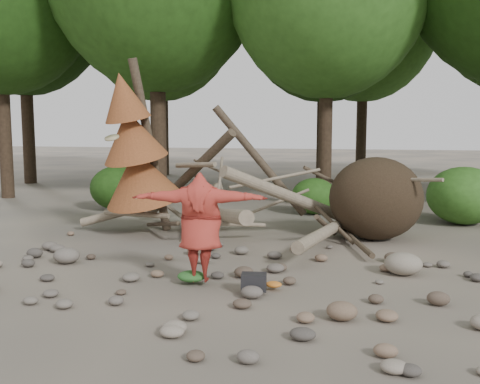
# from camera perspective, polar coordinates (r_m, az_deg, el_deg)

# --- Properties ---
(ground) EXTENTS (120.00, 120.00, 0.00)m
(ground) POSITION_cam_1_polar(r_m,az_deg,el_deg) (9.38, -1.90, -9.60)
(ground) COLOR #514C44
(ground) RESTS_ON ground
(deadfall_pile) EXTENTS (8.55, 5.24, 3.30)m
(deadfall_pile) POSITION_cam_1_polar(r_m,az_deg,el_deg) (13.03, 11.73, -0.82)
(deadfall_pile) COLOR #332619
(deadfall_pile) RESTS_ON ground
(dead_conifer) EXTENTS (2.06, 2.16, 4.35)m
(dead_conifer) POSITION_cam_1_polar(r_m,az_deg,el_deg) (13.26, -11.11, 4.36)
(dead_conifer) COLOR #4C3F30
(dead_conifer) RESTS_ON ground
(bush_left) EXTENTS (1.80, 1.80, 1.44)m
(bush_left) POSITION_cam_1_polar(r_m,az_deg,el_deg) (17.84, -12.86, 0.44)
(bush_left) COLOR #214913
(bush_left) RESTS_ON ground
(bush_mid) EXTENTS (1.40, 1.40, 1.12)m
(bush_mid) POSITION_cam_1_polar(r_m,az_deg,el_deg) (16.68, 7.91, -0.44)
(bush_mid) COLOR #2B5C1A
(bush_mid) RESTS_ON ground
(bush_right) EXTENTS (2.00, 2.00, 1.60)m
(bush_right) POSITION_cam_1_polar(r_m,az_deg,el_deg) (15.99, 22.77, -0.35)
(bush_right) COLOR #366D22
(bush_right) RESTS_ON ground
(frisbee_thrower) EXTENTS (3.11, 1.00, 2.48)m
(frisbee_thrower) POSITION_cam_1_polar(r_m,az_deg,el_deg) (9.01, -4.27, -3.74)
(frisbee_thrower) COLOR #A72F25
(frisbee_thrower) RESTS_ON ground
(backpack) EXTENTS (0.44, 0.33, 0.27)m
(backpack) POSITION_cam_1_polar(r_m,az_deg,el_deg) (8.73, 1.48, -9.94)
(backpack) COLOR black
(backpack) RESTS_ON ground
(cloth_green) EXTENTS (0.49, 0.40, 0.18)m
(cloth_green) POSITION_cam_1_polar(r_m,az_deg,el_deg) (9.27, -5.21, -9.24)
(cloth_green) COLOR #295F26
(cloth_green) RESTS_ON ground
(cloth_orange) EXTENTS (0.27, 0.22, 0.10)m
(cloth_orange) POSITION_cam_1_polar(r_m,az_deg,el_deg) (8.94, 3.61, -10.12)
(cloth_orange) COLOR #C66D22
(cloth_orange) RESTS_ON ground
(boulder_front_right) EXTENTS (0.43, 0.39, 0.26)m
(boulder_front_right) POSITION_cam_1_polar(r_m,az_deg,el_deg) (7.73, 10.82, -12.35)
(boulder_front_right) COLOR brown
(boulder_front_right) RESTS_ON ground
(boulder_mid_right) EXTENTS (0.68, 0.61, 0.41)m
(boulder_mid_right) POSITION_cam_1_polar(r_m,az_deg,el_deg) (10.23, 17.02, -7.33)
(boulder_mid_right) COLOR gray
(boulder_mid_right) RESTS_ON ground
(boulder_mid_left) EXTENTS (0.52, 0.47, 0.31)m
(boulder_mid_left) POSITION_cam_1_polar(r_m,az_deg,el_deg) (11.14, -18.01, -6.46)
(boulder_mid_left) COLOR #6A6259
(boulder_mid_left) RESTS_ON ground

